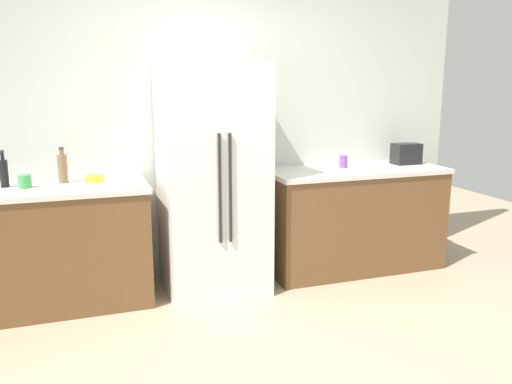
# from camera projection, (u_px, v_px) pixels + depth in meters

# --- Properties ---
(ground_plane) EXTENTS (9.49, 9.49, 0.00)m
(ground_plane) POSITION_uv_depth(u_px,v_px,m) (284.00, 358.00, 3.26)
(ground_plane) COLOR tan
(kitchen_back_panel) EXTENTS (4.75, 0.10, 3.05)m
(kitchen_back_panel) POSITION_uv_depth(u_px,v_px,m) (211.00, 102.00, 4.52)
(kitchen_back_panel) COLOR silver
(kitchen_back_panel) RESTS_ON ground_plane
(counter_left) EXTENTS (1.55, 0.68, 0.93)m
(counter_left) POSITION_uv_depth(u_px,v_px,m) (45.00, 248.00, 3.93)
(counter_left) COLOR brown
(counter_left) RESTS_ON ground_plane
(counter_right) EXTENTS (1.62, 0.68, 0.93)m
(counter_right) POSITION_uv_depth(u_px,v_px,m) (353.00, 218.00, 4.78)
(counter_right) COLOR brown
(counter_right) RESTS_ON ground_plane
(refrigerator) EXTENTS (0.80, 0.75, 1.83)m
(refrigerator) POSITION_uv_depth(u_px,v_px,m) (212.00, 180.00, 4.21)
(refrigerator) COLOR white
(refrigerator) RESTS_ON ground_plane
(toaster) EXTENTS (0.25, 0.16, 0.20)m
(toaster) POSITION_uv_depth(u_px,v_px,m) (406.00, 154.00, 4.92)
(toaster) COLOR black
(toaster) RESTS_ON counter_right
(bottle_a) EXTENTS (0.06, 0.06, 0.27)m
(bottle_a) POSITION_uv_depth(u_px,v_px,m) (4.00, 172.00, 3.82)
(bottle_a) COLOR black
(bottle_a) RESTS_ON counter_left
(bottle_b) EXTENTS (0.07, 0.07, 0.27)m
(bottle_b) POSITION_uv_depth(u_px,v_px,m) (63.00, 168.00, 3.98)
(bottle_b) COLOR brown
(bottle_b) RESTS_ON counter_left
(cup_a) EXTENTS (0.07, 0.07, 0.11)m
(cup_a) POSITION_uv_depth(u_px,v_px,m) (343.00, 162.00, 4.72)
(cup_a) COLOR purple
(cup_a) RESTS_ON counter_right
(cup_b) EXTENTS (0.09, 0.09, 0.10)m
(cup_b) POSITION_uv_depth(u_px,v_px,m) (25.00, 182.00, 3.80)
(cup_b) COLOR green
(cup_b) RESTS_ON counter_left
(bowl_a) EXTENTS (0.14, 0.14, 0.05)m
(bowl_a) POSITION_uv_depth(u_px,v_px,m) (94.00, 179.00, 4.04)
(bowl_a) COLOR yellow
(bowl_a) RESTS_ON counter_left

